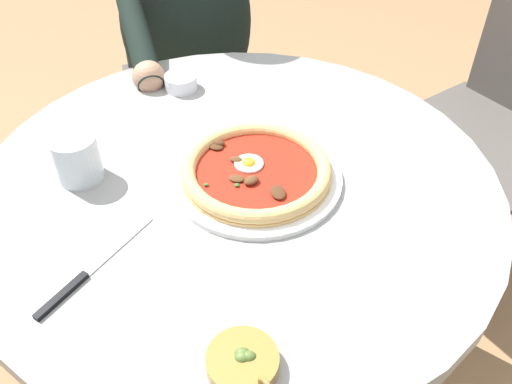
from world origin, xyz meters
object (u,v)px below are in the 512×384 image
dining_table (239,245)px  water_glass (78,160)px  olive_pan (244,363)px  cafe_chair_spare_near (505,113)px  ramekin_capers (181,82)px  cafe_chair_diner (186,57)px  pizza_on_plate (257,172)px  diner_person (193,91)px  steak_knife (81,279)px

dining_table → water_glass: 0.34m
olive_pan → cafe_chair_spare_near: cafe_chair_spare_near is taller
ramekin_capers → cafe_chair_diner: (-0.03, 0.48, -0.20)m
dining_table → pizza_on_plate: (0.03, -0.01, 0.19)m
ramekin_capers → diner_person: bearing=91.3°
cafe_chair_spare_near → dining_table: bearing=-147.7°
cafe_chair_diner → dining_table: bearing=-79.6°
dining_table → cafe_chair_diner: size_ratio=1.01×
olive_pan → cafe_chair_spare_near: size_ratio=0.12×
dining_table → water_glass: bearing=177.1°
water_glass → ramekin_capers: size_ratio=1.21×
ramekin_capers → cafe_chair_diner: cafe_chair_diner is taller
steak_knife → diner_person: (0.11, 0.85, -0.22)m
pizza_on_plate → steak_knife: size_ratio=1.53×
pizza_on_plate → ramekin_capers: bearing=115.5°
cafe_chair_diner → pizza_on_plate: bearing=-77.3°
dining_table → ramekin_capers: bearing=110.6°
cafe_chair_diner → cafe_chair_spare_near: cafe_chair_diner is taller
steak_knife → cafe_chair_spare_near: cafe_chair_spare_near is taller
steak_knife → cafe_chair_diner: bearing=85.2°
olive_pan → cafe_chair_diner: cafe_chair_diner is taller
steak_knife → cafe_chair_diner: size_ratio=0.21×
water_glass → diner_person: (0.15, 0.62, -0.25)m
dining_table → ramekin_capers: size_ratio=13.34×
steak_knife → diner_person: bearing=82.9°
ramekin_capers → cafe_chair_diner: size_ratio=0.08×
water_glass → dining_table: bearing=-2.9°
olive_pan → ramekin_capers: bearing=99.6°
steak_knife → pizza_on_plate: bearing=38.9°
dining_table → steak_knife: bearing=-136.2°
dining_table → diner_person: size_ratio=0.79×
pizza_on_plate → steak_knife: bearing=-141.1°
dining_table → diner_person: 0.65m
pizza_on_plate → olive_pan: olive_pan is taller
dining_table → pizza_on_plate: size_ratio=3.09×
steak_knife → dining_table: bearing=43.8°
water_glass → diner_person: diner_person is taller
olive_pan → water_glass: bearing=125.5°
dining_table → cafe_chair_spare_near: size_ratio=1.05×
pizza_on_plate → diner_person: (-0.15, 0.65, -0.23)m
water_glass → olive_pan: size_ratio=0.76×
diner_person → cafe_chair_spare_near: 0.85m
pizza_on_plate → steak_knife: pizza_on_plate is taller
olive_pan → cafe_chair_diner: 1.16m
dining_table → steak_knife: size_ratio=4.74×
dining_table → water_glass: (-0.27, 0.01, 0.21)m
water_glass → ramekin_capers: (0.16, 0.28, -0.02)m
cafe_chair_diner → diner_person: bearing=-80.2°
steak_knife → cafe_chair_spare_near: bearing=35.4°
pizza_on_plate → cafe_chair_spare_near: 0.85m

